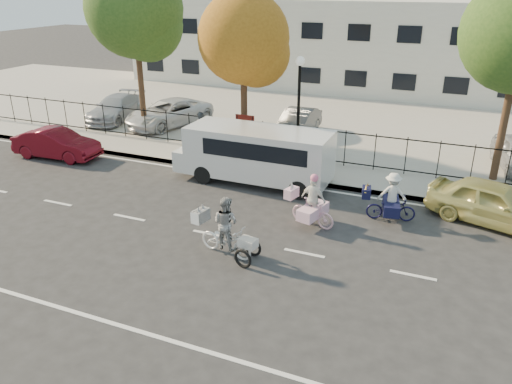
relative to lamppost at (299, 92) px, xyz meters
The scene contains 21 objects.
ground 7.50m from the lamppost, 94.21° to the right, with size 120.00×120.00×0.00m, color #333334.
road_markings 7.49m from the lamppost, 94.21° to the right, with size 60.00×9.52×0.01m, color silver, non-canonical shape.
curb 3.54m from the lamppost, 105.95° to the right, with size 60.00×0.10×0.15m, color #A8A399.
sidewalk 3.16m from the lamppost, 125.54° to the right, with size 60.00×2.20×0.15m, color #A8A399.
parking_lot 8.76m from the lamppost, 93.49° to the left, with size 60.00×15.60×0.15m, color #A8A399.
iron_fence 2.30m from the lamppost, 141.34° to the left, with size 58.00×0.06×1.50m, color black, non-canonical shape.
building 18.21m from the lamppost, 91.57° to the left, with size 34.00×10.00×6.00m, color silver.
lamppost is the anchor object (origin of this frame).
street_sign 2.90m from the lamppost, behind, with size 0.85×0.06×1.80m.
zebra_trike 8.09m from the lamppost, 86.43° to the right, with size 2.07×1.02×1.77m.
unicorn_bike 6.00m from the lamppost, 66.66° to the right, with size 1.77×1.27×1.75m.
bull_bike 6.21m from the lamppost, 39.95° to the right, with size 1.79×1.25×1.62m.
white_van 3.14m from the lamppost, 110.90° to the right, with size 5.93×2.03×2.11m.
red_sedan 10.70m from the lamppost, 163.24° to the right, with size 1.34×3.84×1.26m, color #570A14.
gold_sedan 8.25m from the lamppost, 19.81° to the right, with size 1.64×4.08×1.39m, color #C6BF6B.
pedestrian 4.96m from the lamppost, behind, with size 0.63×0.42×1.74m, color black.
lot_car_a 11.86m from the lamppost, 165.80° to the left, with size 1.79×4.41×1.28m, color #B1B2B9.
lot_car_b 8.80m from the lamppost, 159.88° to the left, with size 2.22×4.81×1.34m, color silver.
lot_car_c 4.63m from the lamppost, 108.09° to the left, with size 1.34×3.83×1.26m, color #46494D.
tree_west 8.84m from the lamppost, behind, with size 4.48×4.48×8.22m.
tree_mid 3.05m from the lamppost, 167.28° to the left, with size 3.76×3.76×6.89m.
Camera 1 is at (6.51, -11.95, 7.17)m, focal length 35.00 mm.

